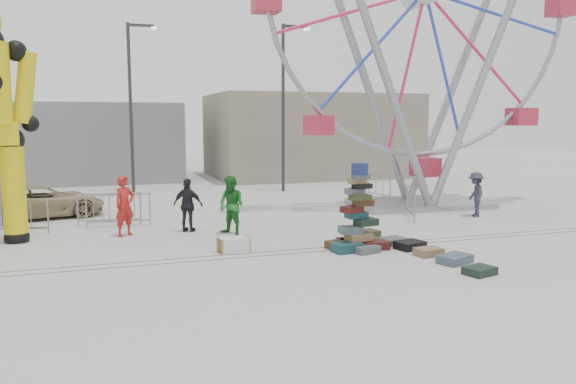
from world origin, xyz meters
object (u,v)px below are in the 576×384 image
object	(u,v)px
pedestrian_black	(188,205)
barricade_dummy_a	(14,217)
barricade_dummy_b	(109,209)
pedestrian_green	(231,205)
barricade_wheel_front	(411,203)
parked_suv	(42,201)
suitcase_tower	(358,225)
barricade_dummy_c	(119,210)
ferris_wheel	(424,20)
lamp_post_left	(132,99)
pedestrian_grey	(476,194)
pedestrian_red	(125,206)
barricade_wheel_back	(376,185)
lamp_post_right	(285,99)
steamer_trunk	(234,245)

from	to	relation	value
pedestrian_black	barricade_dummy_a	bearing A→B (deg)	19.68
barricade_dummy_b	pedestrian_green	xyz separation A→B (m)	(3.52, -2.70, 0.35)
barricade_dummy_a	barricade_wheel_front	distance (m)	13.11
parked_suv	pedestrian_green	bearing A→B (deg)	-145.30
suitcase_tower	barricade_dummy_c	bearing A→B (deg)	134.23
ferris_wheel	barricade_wheel_front	bearing A→B (deg)	-123.91
lamp_post_left	pedestrian_grey	world-z (taller)	lamp_post_left
pedestrian_black	pedestrian_red	bearing A→B (deg)	34.51
lamp_post_left	barricade_wheel_back	size ratio (longest dim) A/B	4.00
lamp_post_right	steamer_trunk	xyz separation A→B (m)	(-5.27, -11.70, -4.30)
barricade_dummy_a	pedestrian_grey	xyz separation A→B (m)	(15.43, -1.74, 0.26)
pedestrian_green	ferris_wheel	bearing A→B (deg)	73.66
barricade_dummy_c	pedestrian_green	distance (m)	4.03
barricade_wheel_back	pedestrian_green	xyz separation A→B (m)	(-7.96, -5.93, 0.35)
barricade_dummy_b	barricade_wheel_back	distance (m)	11.93
suitcase_tower	barricade_wheel_back	size ratio (longest dim) A/B	1.17
barricade_dummy_a	barricade_wheel_back	bearing A→B (deg)	25.10
lamp_post_right	parked_suv	world-z (taller)	lamp_post_right
barricade_wheel_back	pedestrian_red	world-z (taller)	pedestrian_red
suitcase_tower	barricade_dummy_c	xyz separation A→B (m)	(-6.04, 5.39, -0.11)
barricade_dummy_a	barricade_dummy_b	xyz separation A→B (m)	(2.80, 0.60, 0.00)
barricade_wheel_back	lamp_post_left	bearing A→B (deg)	-129.94
ferris_wheel	lamp_post_right	bearing A→B (deg)	123.70
barricade_dummy_a	barricade_wheel_front	bearing A→B (deg)	4.50
lamp_post_right	barricade_dummy_a	size ratio (longest dim) A/B	4.00
suitcase_tower	barricade_dummy_b	size ratio (longest dim) A/B	1.17
ferris_wheel	barricade_dummy_c	xyz separation A→B (m)	(-11.73, -0.79, -6.82)
lamp_post_right	steamer_trunk	distance (m)	13.53
lamp_post_left	barricade_dummy_a	bearing A→B (deg)	-113.89
lamp_post_right	barricade_wheel_back	world-z (taller)	lamp_post_right
barricade_dummy_b	parked_suv	xyz separation A→B (m)	(-2.24, 2.32, 0.04)
ferris_wheel	lamp_post_left	bearing A→B (deg)	145.54
pedestrian_red	pedestrian_grey	distance (m)	12.21
pedestrian_red	pedestrian_green	bearing A→B (deg)	-49.29
barricade_dummy_a	pedestrian_red	distance (m)	3.49
barricade_wheel_front	pedestrian_grey	xyz separation A→B (m)	(2.38, -0.46, 0.26)
lamp_post_left	barricade_dummy_c	bearing A→B (deg)	-96.61
barricade_wheel_front	steamer_trunk	bearing A→B (deg)	136.20
pedestrian_black	pedestrian_grey	world-z (taller)	pedestrian_black
pedestrian_grey	parked_suv	size ratio (longest dim) A/B	0.38
lamp_post_right	pedestrian_green	xyz separation A→B (m)	(-4.81, -9.43, -3.58)
barricade_dummy_c	pedestrian_red	distance (m)	1.61
barricade_dummy_a	pedestrian_red	bearing A→B (deg)	-11.76
lamp_post_right	pedestrian_red	distance (m)	12.24
suitcase_tower	ferris_wheel	bearing A→B (deg)	43.34
ferris_wheel	parked_suv	distance (m)	15.90
barricade_wheel_back	pedestrian_grey	bearing A→B (deg)	0.17
suitcase_tower	ferris_wheel	world-z (taller)	ferris_wheel
ferris_wheel	barricade_dummy_c	size ratio (longest dim) A/B	7.48
lamp_post_left	suitcase_tower	world-z (taller)	lamp_post_left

